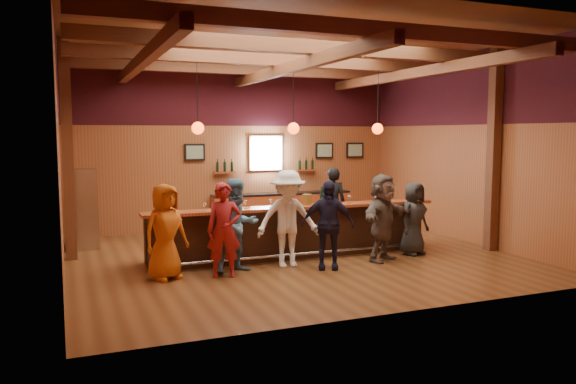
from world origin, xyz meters
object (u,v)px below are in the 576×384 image
object	(u,v)px
customer_redvest	(224,230)
customer_denim	(238,226)
stainless_fridge	(81,209)
bottle_a	(322,197)
customer_white	(288,219)
bartender	(332,204)
bar_counter	(291,231)
back_bar_cabinet	(282,210)
customer_dark	(414,218)
customer_orange	(165,232)
customer_brown	(383,217)
ice_bucket	(307,200)
customer_navy	(328,225)

from	to	relation	value
customer_redvest	customer_denim	xyz separation A→B (m)	(0.33, 0.25, 0.02)
stainless_fridge	bottle_a	bearing A→B (deg)	-29.30
customer_white	bartender	distance (m)	2.89
customer_denim	bar_counter	bearing A→B (deg)	19.20
stainless_fridge	bottle_a	size ratio (longest dim) A/B	4.97
back_bar_cabinet	customer_redvest	size ratio (longest dim) A/B	2.32
bar_counter	bartender	world-z (taller)	bartender
stainless_fridge	customer_dark	size ratio (longest dim) A/B	1.15
customer_white	customer_dark	world-z (taller)	customer_white
customer_denim	customer_dark	size ratio (longest dim) A/B	1.12
customer_orange	stainless_fridge	bearing A→B (deg)	87.99
back_bar_cabinet	customer_brown	world-z (taller)	customer_brown
customer_dark	ice_bucket	world-z (taller)	customer_dark
customer_orange	customer_navy	size ratio (longest dim) A/B	1.00
customer_redvest	bottle_a	bearing A→B (deg)	37.03
back_bar_cabinet	ice_bucket	xyz separation A→B (m)	(-0.93, -3.83, 0.75)
customer_brown	ice_bucket	distance (m)	1.61
customer_denim	customer_brown	xyz separation A→B (m)	(3.01, -0.20, 0.01)
customer_denim	customer_dark	world-z (taller)	customer_denim
back_bar_cabinet	bottle_a	distance (m)	3.90
customer_orange	customer_white	size ratio (longest dim) A/B	0.91
bottle_a	customer_orange	bearing A→B (deg)	-167.53
customer_orange	back_bar_cabinet	bearing A→B (deg)	25.71
customer_orange	ice_bucket	bearing A→B (deg)	-9.92
customer_navy	customer_dark	bearing A→B (deg)	35.40
stainless_fridge	customer_white	xyz separation A→B (m)	(3.68, -3.34, 0.05)
bar_counter	stainless_fridge	world-z (taller)	stainless_fridge
back_bar_cabinet	customer_white	size ratio (longest dim) A/B	2.11
bar_counter	customer_orange	xyz separation A→B (m)	(-2.82, -0.96, 0.34)
customer_white	bartender	size ratio (longest dim) A/B	1.06
bar_counter	stainless_fridge	xyz separation A→B (m)	(-4.12, 2.45, 0.38)
customer_orange	customer_brown	bearing A→B (deg)	-25.41
customer_orange	customer_denim	bearing A→B (deg)	-22.66
back_bar_cabinet	customer_dark	bearing A→B (deg)	-73.85
customer_orange	bartender	xyz separation A→B (m)	(4.38, 2.16, 0.03)
customer_orange	bartender	distance (m)	4.88
bar_counter	customer_denim	bearing A→B (deg)	-146.99
stainless_fridge	customer_denim	xyz separation A→B (m)	(2.64, -3.41, -0.02)
customer_denim	bottle_a	xyz separation A→B (m)	(2.09, 0.75, 0.37)
bar_counter	customer_dark	distance (m)	2.64
bar_counter	customer_redvest	world-z (taller)	customer_redvest
back_bar_cabinet	customer_brown	bearing A→B (deg)	-85.69
customer_denim	bottle_a	size ratio (longest dim) A/B	4.87
back_bar_cabinet	customer_orange	distance (m)	6.06
ice_bucket	customer_redvest	bearing A→B (deg)	-155.19
bottle_a	bartender	bearing A→B (deg)	55.69
stainless_fridge	customer_denim	distance (m)	4.31
bar_counter	stainless_fridge	size ratio (longest dim) A/B	3.50
stainless_fridge	customer_brown	size ratio (longest dim) A/B	1.01
bottle_a	customer_white	bearing A→B (deg)	-146.75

